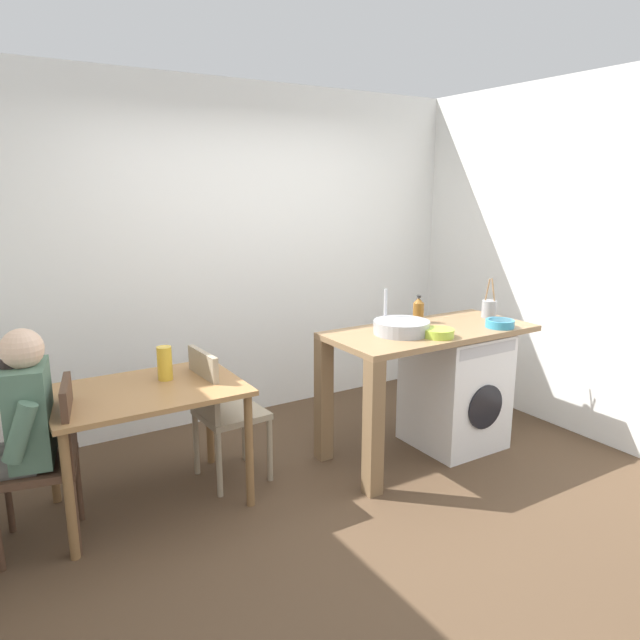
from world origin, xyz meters
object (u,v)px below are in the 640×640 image
object	(u,v)px
seated_person	(13,430)
utensil_crock	(489,308)
colander	(500,323)
washing_machine	(455,389)
mixing_bowl	(439,332)
dining_table	(147,404)
chair_opposite	(221,408)
bottle_tall_green	(418,310)
chair_person_seat	(50,455)
vase	(165,363)

from	to	relation	value
seated_person	utensil_crock	xyz separation A→B (m)	(3.25, -0.18, 0.32)
seated_person	colander	distance (m)	3.11
washing_machine	mixing_bowl	bearing A→B (deg)	-152.13
dining_table	chair_opposite	xyz separation A→B (m)	(0.48, 0.05, -0.14)
washing_machine	bottle_tall_green	bearing A→B (deg)	133.56
chair_person_seat	mixing_bowl	size ratio (longest dim) A/B	4.40
chair_opposite	washing_machine	distance (m)	1.74
dining_table	chair_opposite	size ratio (longest dim) A/B	1.22
seated_person	dining_table	bearing A→B (deg)	-71.68
mixing_bowl	chair_opposite	bearing A→B (deg)	157.01
dining_table	colander	distance (m)	2.44
seated_person	bottle_tall_green	world-z (taller)	seated_person
washing_machine	colander	size ratio (longest dim) A/B	4.30
utensil_crock	chair_person_seat	bearing A→B (deg)	177.20
vase	chair_person_seat	bearing A→B (deg)	-162.86
utensil_crock	chair_opposite	bearing A→B (deg)	171.41
seated_person	washing_machine	world-z (taller)	seated_person
dining_table	chair_person_seat	bearing A→B (deg)	-168.13
utensil_crock	dining_table	bearing A→B (deg)	174.02
dining_table	chair_opposite	distance (m)	0.50
chair_person_seat	chair_opposite	distance (m)	1.04
dining_table	utensil_crock	xyz separation A→B (m)	(2.54, -0.27, 0.35)
chair_person_seat	washing_machine	world-z (taller)	chair_person_seat
seated_person	chair_person_seat	bearing A→B (deg)	-90.00
dining_table	mixing_bowl	xyz separation A→B (m)	(1.80, -0.52, 0.31)
seated_person	bottle_tall_green	distance (m)	2.70
dining_table	seated_person	distance (m)	0.71
vase	utensil_crock	bearing A→B (deg)	-8.71
colander	vase	bearing A→B (deg)	163.95
dining_table	bottle_tall_green	xyz separation A→B (m)	(1.98, -0.11, 0.37)
dining_table	seated_person	xyz separation A→B (m)	(-0.70, -0.08, 0.03)
colander	chair_person_seat	bearing A→B (deg)	171.76
chair_person_seat	colander	world-z (taller)	colander
washing_machine	vase	bearing A→B (deg)	168.32
mixing_bowl	dining_table	bearing A→B (deg)	164.00
mixing_bowl	washing_machine	bearing A→B (deg)	27.87
utensil_crock	seated_person	bearing A→B (deg)	176.76
chair_opposite	bottle_tall_green	distance (m)	1.59
chair_opposite	colander	size ratio (longest dim) A/B	4.50
seated_person	colander	xyz separation A→B (m)	(3.07, -0.45, 0.28)
seated_person	mixing_bowl	distance (m)	2.56
chair_opposite	vase	bearing A→B (deg)	-102.63
chair_opposite	dining_table	bearing A→B (deg)	-87.69
dining_table	chair_person_seat	distance (m)	0.58
seated_person	utensil_crock	distance (m)	3.27
chair_person_seat	chair_opposite	xyz separation A→B (m)	(1.02, 0.16, 0.00)
colander	utensil_crock	bearing A→B (deg)	56.30
colander	dining_table	bearing A→B (deg)	167.21
chair_opposite	washing_machine	bearing A→B (deg)	74.70
dining_table	chair_person_seat	world-z (taller)	chair_person_seat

